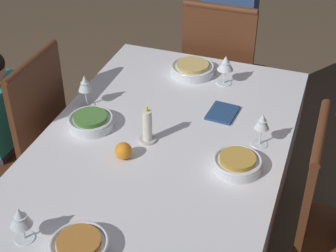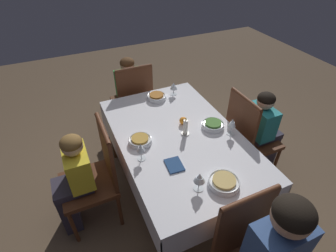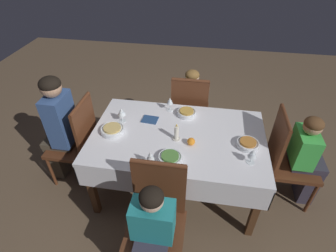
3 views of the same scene
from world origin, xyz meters
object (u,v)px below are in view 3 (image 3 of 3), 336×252
object	(u,v)px
person_child_teal	(152,238)
napkin_red_folded	(150,120)
wine_glass_north	(170,101)
orange_fruit	(191,141)
chair_south	(157,216)
bowl_east	(248,144)
bowl_south	(170,158)
person_adult_denim	(59,125)
wine_glass_west	(122,112)
person_child_green	(307,157)
candle_centerpiece	(176,134)
bowl_north	(187,113)
wine_glass_south	(150,156)
chair_west	(78,139)
wine_glass_east	(253,154)
bowl_west	(112,129)
person_child_yellow	(191,100)
chair_north	(190,109)
dining_table	(178,142)
chair_east	(286,157)

from	to	relation	value
person_child_teal	napkin_red_folded	size ratio (longest dim) A/B	6.02
wine_glass_north	orange_fruit	bearing A→B (deg)	-61.64
chair_south	bowl_east	distance (m)	0.99
bowl_south	person_adult_denim	bearing A→B (deg)	164.15
chair_south	wine_glass_west	bearing A→B (deg)	120.54
napkin_red_folded	wine_glass_north	bearing A→B (deg)	49.97
person_child_green	candle_centerpiece	world-z (taller)	person_child_green
person_child_teal	napkin_red_folded	xyz separation A→B (m)	(-0.24, 1.10, 0.20)
bowl_north	wine_glass_south	bearing A→B (deg)	-105.40
chair_west	napkin_red_folded	distance (m)	0.77
wine_glass_north	wine_glass_east	xyz separation A→B (m)	(0.77, -0.63, -0.01)
person_adult_denim	bowl_west	size ratio (longest dim) A/B	5.47
wine_glass_east	orange_fruit	bearing A→B (deg)	164.47
person_child_teal	person_child_yellow	bearing A→B (deg)	86.64
chair_north	candle_centerpiece	bearing A→B (deg)	86.17
bowl_west	bowl_south	bearing A→B (deg)	-25.24
wine_glass_south	orange_fruit	bearing A→B (deg)	46.59
wine_glass_east	napkin_red_folded	world-z (taller)	wine_glass_east
candle_centerpiece	chair_north	bearing A→B (deg)	86.17
bowl_south	candle_centerpiece	size ratio (longest dim) A/B	1.16
person_child_green	wine_glass_east	world-z (taller)	person_child_green
wine_glass_east	candle_centerpiece	size ratio (longest dim) A/B	0.80
person_adult_denim	bowl_south	xyz separation A→B (m)	(1.17, -0.33, 0.06)
wine_glass_south	wine_glass_east	distance (m)	0.81
person_adult_denim	bowl_west	xyz separation A→B (m)	(0.58, -0.06, 0.06)
bowl_south	bowl_east	bearing A→B (deg)	23.44
bowl_north	chair_west	bearing A→B (deg)	-163.03
chair_west	wine_glass_east	world-z (taller)	chair_west
chair_west	chair_south	world-z (taller)	same
bowl_north	bowl_east	size ratio (longest dim) A/B	0.99
chair_south	bowl_west	bearing A→B (deg)	128.86
bowl_south	wine_glass_south	size ratio (longest dim) A/B	1.27
person_child_yellow	wine_glass_south	world-z (taller)	person_child_yellow
orange_fruit	bowl_north	bearing A→B (deg)	101.14
bowl_north	napkin_red_folded	xyz separation A→B (m)	(-0.35, -0.15, -0.02)
person_adult_denim	orange_fruit	size ratio (longest dim) A/B	17.63
dining_table	orange_fruit	world-z (taller)	orange_fruit
bowl_south	chair_north	bearing A→B (deg)	86.29
dining_table	bowl_south	size ratio (longest dim) A/B	8.00
chair_east	wine_glass_south	distance (m)	1.33
chair_west	wine_glass_north	world-z (taller)	chair_west
person_child_teal	wine_glass_south	bearing A→B (deg)	101.72
chair_north	bowl_north	bearing A→B (deg)	89.57
person_child_green	person_child_yellow	bearing A→B (deg)	54.49
person_child_teal	wine_glass_west	size ratio (longest dim) A/B	6.49
person_adult_denim	dining_table	bearing A→B (deg)	89.81
bowl_east	orange_fruit	size ratio (longest dim) A/B	2.84
chair_east	napkin_red_folded	world-z (taller)	chair_east
chair_west	chair_north	bearing A→B (deg)	124.11
bowl_south	chair_west	bearing A→B (deg)	161.74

